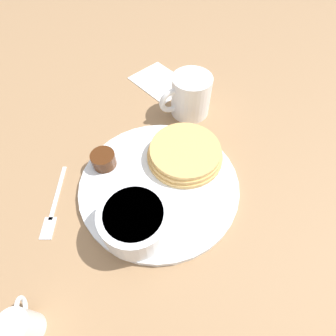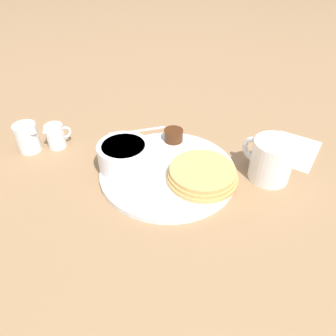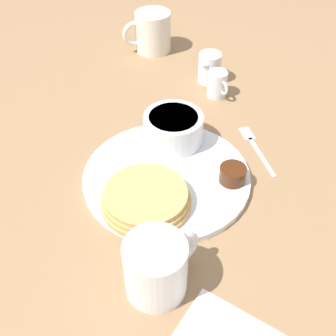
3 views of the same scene
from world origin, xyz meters
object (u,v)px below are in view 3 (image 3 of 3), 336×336
at_px(creamer_pitcher_far, 210,67).
at_px(second_mug, 152,32).
at_px(bowl, 173,128).
at_px(coffee_mug, 157,267).
at_px(fork, 254,144).
at_px(creamer_pitcher_near, 217,84).
at_px(plate, 167,177).

height_order(creamer_pitcher_far, second_mug, second_mug).
height_order(bowl, coffee_mug, coffee_mug).
bearing_deg(coffee_mug, creamer_pitcher_far, -81.97).
bearing_deg(bowl, fork, -160.38).
distance_m(coffee_mug, creamer_pitcher_near, 0.48).
xyz_separation_m(plate, creamer_pitcher_far, (0.02, -0.33, 0.03)).
xyz_separation_m(coffee_mug, fork, (-0.07, -0.34, -0.04)).
xyz_separation_m(coffee_mug, second_mug, (0.25, -0.63, 0.00)).
bearing_deg(fork, second_mug, -42.15).
relative_size(fork, second_mug, 1.16).
relative_size(plate, second_mug, 2.63).
height_order(plate, creamer_pitcher_near, creamer_pitcher_near).
relative_size(bowl, fork, 0.86).
distance_m(bowl, creamer_pitcher_near, 0.19).
distance_m(creamer_pitcher_near, second_mug, 0.25).
height_order(plate, creamer_pitcher_far, creamer_pitcher_far).
xyz_separation_m(creamer_pitcher_near, creamer_pitcher_far, (0.03, -0.05, 0.00)).
relative_size(plate, fork, 2.27).
distance_m(bowl, coffee_mug, 0.30).
relative_size(bowl, coffee_mug, 1.01).
relative_size(plate, creamer_pitcher_far, 3.75).
distance_m(coffee_mug, creamer_pitcher_far, 0.54).
bearing_deg(plate, creamer_pitcher_far, -87.10).
height_order(fork, second_mug, second_mug).
bearing_deg(bowl, coffee_mug, 104.95).
height_order(plate, coffee_mug, coffee_mug).
height_order(plate, bowl, bowl).
bearing_deg(creamer_pitcher_far, coffee_mug, 98.03).
bearing_deg(fork, coffee_mug, 78.90).
bearing_deg(creamer_pitcher_far, plate, 92.90).
bearing_deg(plate, creamer_pitcher_near, -93.13).
bearing_deg(creamer_pitcher_near, second_mug, -35.55).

